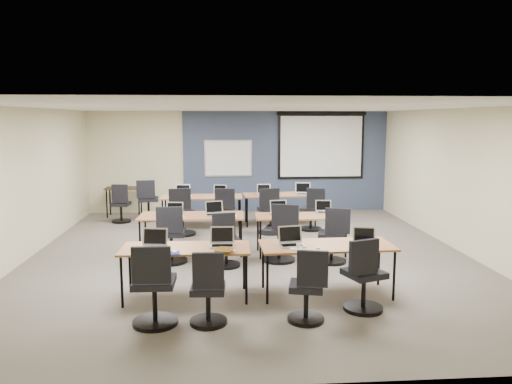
{
  "coord_description": "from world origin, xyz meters",
  "views": [
    {
      "loc": [
        -0.55,
        -8.87,
        2.5
      ],
      "look_at": [
        0.14,
        0.4,
        1.13
      ],
      "focal_mm": 35.0,
      "sensor_mm": 36.0,
      "label": 1
    }
  ],
  "objects": [
    {
      "name": "floor",
      "position": [
        0.0,
        0.0,
        0.0
      ],
      "size": [
        8.0,
        9.0,
        0.02
      ],
      "primitive_type": "cube",
      "color": "#6B6354",
      "rests_on": "ground"
    },
    {
      "name": "ceiling",
      "position": [
        0.0,
        0.0,
        2.7
      ],
      "size": [
        8.0,
        9.0,
        0.02
      ],
      "primitive_type": "cube",
      "color": "white",
      "rests_on": "ground"
    },
    {
      "name": "wall_back",
      "position": [
        0.0,
        4.5,
        1.35
      ],
      "size": [
        8.0,
        0.04,
        2.7
      ],
      "primitive_type": "cube",
      "color": "beige",
      "rests_on": "ground"
    },
    {
      "name": "wall_front",
      "position": [
        0.0,
        -4.5,
        1.35
      ],
      "size": [
        8.0,
        0.04,
        2.7
      ],
      "primitive_type": "cube",
      "color": "beige",
      "rests_on": "ground"
    },
    {
      "name": "wall_left",
      "position": [
        -4.0,
        0.0,
        1.35
      ],
      "size": [
        0.04,
        9.0,
        2.7
      ],
      "primitive_type": "cube",
      "color": "beige",
      "rests_on": "ground"
    },
    {
      "name": "wall_right",
      "position": [
        4.0,
        0.0,
        1.35
      ],
      "size": [
        0.04,
        9.0,
        2.7
      ],
      "primitive_type": "cube",
      "color": "beige",
      "rests_on": "ground"
    },
    {
      "name": "blue_accent_panel",
      "position": [
        1.25,
        4.47,
        1.35
      ],
      "size": [
        5.5,
        0.04,
        2.7
      ],
      "primitive_type": "cube",
      "color": "#3D5977",
      "rests_on": "wall_back"
    },
    {
      "name": "whiteboard",
      "position": [
        -0.3,
        4.43,
        1.45
      ],
      "size": [
        1.28,
        0.03,
        0.98
      ],
      "color": "#B0B0B0",
      "rests_on": "wall_back"
    },
    {
      "name": "projector_screen",
      "position": [
        2.2,
        4.41,
        1.89
      ],
      "size": [
        2.4,
        0.1,
        1.82
      ],
      "color": "black",
      "rests_on": "wall_back"
    },
    {
      "name": "training_table_front_left",
      "position": [
        -1.03,
        -2.08,
        0.68
      ],
      "size": [
        1.78,
        0.74,
        0.73
      ],
      "rotation": [
        0.0,
        0.0,
        -0.03
      ],
      "color": "#A66E32",
      "rests_on": "floor"
    },
    {
      "name": "training_table_front_right",
      "position": [
        0.97,
        -2.07,
        0.69
      ],
      "size": [
        1.88,
        0.78,
        0.73
      ],
      "rotation": [
        0.0,
        0.0,
        0.03
      ],
      "color": "brown",
      "rests_on": "floor"
    },
    {
      "name": "training_table_mid_left",
      "position": [
        -1.07,
        0.28,
        0.69
      ],
      "size": [
        1.93,
        0.8,
        0.73
      ],
      "rotation": [
        0.0,
        0.0,
        -0.04
      ],
      "color": "brown",
      "rests_on": "floor"
    },
    {
      "name": "training_table_mid_right",
      "position": [
        0.96,
        0.09,
        0.68
      ],
      "size": [
        1.68,
        0.7,
        0.73
      ],
      "rotation": [
        0.0,
        0.0,
        -0.02
      ],
      "color": "brown",
      "rests_on": "floor"
    },
    {
      "name": "training_table_back_left",
      "position": [
        -0.95,
        2.55,
        0.69
      ],
      "size": [
        1.86,
        0.77,
        0.73
      ],
      "rotation": [
        0.0,
        0.0,
        -0.04
      ],
      "color": "#955929",
      "rests_on": "floor"
    },
    {
      "name": "training_table_back_right",
      "position": [
        0.89,
        2.74,
        0.68
      ],
      "size": [
        1.72,
        0.72,
        0.73
      ],
      "rotation": [
        0.0,
        0.0,
        0.07
      ],
      "color": "brown",
      "rests_on": "floor"
    },
    {
      "name": "laptop_0",
      "position": [
        -1.45,
        -2.1,
        0.8
      ],
      "size": [
        0.35,
        0.3,
        0.27
      ],
      "rotation": [
        0.0,
        0.0,
        -0.16
      ],
      "color": "#A9A9A9",
      "rests_on": "training_table_front_left"
    },
    {
      "name": "mouse_0",
      "position": [
        -1.16,
        -2.34,
        0.74
      ],
      "size": [
        0.1,
        0.12,
        0.04
      ],
      "primitive_type": "ellipsoid",
      "rotation": [
        0.0,
        0.0,
        0.35
      ],
      "color": "white",
      "rests_on": "training_table_front_left"
    },
    {
      "name": "task_chair_0",
      "position": [
        -1.35,
        -3.02,
        0.43
      ],
      "size": [
        0.56,
        0.56,
        1.04
      ],
      "rotation": [
        0.0,
        0.0,
        -0.02
      ],
      "color": "black",
      "rests_on": "floor"
    },
    {
      "name": "laptop_1",
      "position": [
        -0.51,
        -2.03,
        0.79
      ],
      "size": [
        0.34,
        0.29,
        0.26
      ],
      "rotation": [
        0.0,
        0.0,
        -0.03
      ],
      "color": "#A7A7AF",
      "rests_on": "training_table_front_left"
    },
    {
      "name": "mouse_1",
      "position": [
        -0.37,
        -2.35,
        0.74
      ],
      "size": [
        0.07,
        0.11,
        0.04
      ],
      "primitive_type": "ellipsoid",
      "rotation": [
        0.0,
        0.0,
        -0.11
      ],
      "color": "white",
      "rests_on": "training_table_front_left"
    },
    {
      "name": "task_chair_1",
      "position": [
        -0.7,
        -3.05,
        0.39
      ],
      "size": [
        0.46,
        0.46,
        0.95
      ],
      "rotation": [
        0.0,
        0.0,
        -0.06
      ],
      "color": "black",
      "rests_on": "floor"
    },
    {
      "name": "laptop_2",
      "position": [
        0.45,
        -2.07,
        0.79
      ],
      "size": [
        0.35,
        0.29,
        0.26
      ],
      "rotation": [
        0.0,
        0.0,
        0.17
      ],
      "color": "silver",
      "rests_on": "training_table_front_right"
    },
    {
      "name": "mouse_2",
      "position": [
        0.8,
        -2.27,
        0.74
      ],
      "size": [
        0.08,
        0.1,
        0.03
      ],
      "primitive_type": "ellipsoid",
      "rotation": [
        0.0,
        0.0,
        0.27
      ],
      "color": "white",
      "rests_on": "training_table_front_right"
    },
    {
      "name": "task_chair_2",
      "position": [
        0.52,
        -3.06,
        0.39
      ],
      "size": [
        0.46,
        0.46,
        0.95
      ],
      "rotation": [
        0.0,
        0.0,
        -0.21
      ],
      "color": "black",
      "rests_on": "floor"
    },
    {
      "name": "laptop_3",
      "position": [
        1.51,
        -2.13,
        0.79
      ],
      "size": [
        0.31,
        0.27,
        0.24
      ],
      "rotation": [
        0.0,
        0.0,
        -0.23
      ],
      "color": "silver",
      "rests_on": "training_table_front_right"
    },
    {
      "name": "mouse_3",
      "position": [
        1.63,
        -2.28,
        0.74
      ],
      "size": [
        0.07,
        0.1,
        0.03
      ],
      "primitive_type": "ellipsoid",
      "rotation": [
        0.0,
        0.0,
        0.04
      ],
      "color": "white",
      "rests_on": "training_table_front_right"
    },
    {
      "name": "task_chair_3",
      "position": [
        1.31,
        -2.76,
        0.41
      ],
      "size": [
        0.54,
        0.52,
        1.0
      ],
      "rotation": [
        0.0,
        0.0,
        0.34
      ],
      "color": "black",
      "rests_on": "floor"
    },
    {
      "name": "laptop_4",
      "position": [
        -1.38,
        0.27,
        0.79
      ],
      "size": [
        0.31,
        0.26,
        0.24
      ],
      "rotation": [
        0.0,
        0.0,
        -0.12
      ],
      "color": "#A1A1A9",
      "rests_on": "training_table_mid_left"
    },
    {
      "name": "mouse_4",
      "position": [
        -1.22,
        0.09,
        0.74
      ],
      "size": [
        0.06,
        0.1,
        0.04
      ],
      "primitive_type": "ellipsoid",
      "rotation": [
        0.0,
        0.0,
        -0.01
      ],
      "color": "white",
      "rests_on": "training_table_mid_left"
    },
    {
      "name": "task_chair_4",
      "position": [
        -1.4,
        -0.35,
        0.43
      ],
      "size": [
        0.55,
        0.55,
        1.03
      ],
      "rotation": [
        0.0,
        0.0,
        -0.01
      ],
      "color": "black",
      "rests_on": "floor"
    },
    {
      "name": "laptop_5",
      "position": [
        -0.65,
        0.25,
        0.79
      ],
      "size": [
        0.33,
        0.28,
        0.25
      ],
      "rotation": [
        0.0,
        0.0,
        0.23
      ],
      "color": "silver",
      "rests_on": "training_table_mid_left"
    },
    {
      "name": "mouse_5",
      "position": [
        -0.25,
        0.04,
        0.74
      ],
      "size": [
        0.06,
        0.09,
        0.03
      ],
      "primitive_type": "ellipsoid",
      "rotation": [
        0.0,
        0.0,
        -0.08
      ],
      "color": "white",
      "rests_on": "training_table_mid_left"
    },
    {
      "name": "task_chair_5",
      "position": [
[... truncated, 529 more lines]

